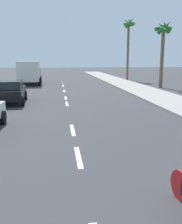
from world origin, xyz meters
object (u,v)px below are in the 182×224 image
delivery_truck (30,72)px  palm_tree_distant (129,31)px  parked_car_black (10,91)px  palm_tree_far (163,36)px

delivery_truck → palm_tree_distant: (13.56, 4.54, 5.45)m
parked_car_black → palm_tree_distant: bearing=50.4°
delivery_truck → palm_tree_distant: palm_tree_distant is taller
palm_tree_distant → delivery_truck: bearing=-161.5°
parked_car_black → palm_tree_far: palm_tree_far is taller
parked_car_black → palm_tree_far: size_ratio=0.62×
delivery_truck → palm_tree_far: (14.48, -5.61, 3.91)m
delivery_truck → palm_tree_distant: size_ratio=0.70×
parked_car_black → palm_tree_distant: 23.42m
palm_tree_far → palm_tree_distant: size_ratio=0.79×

